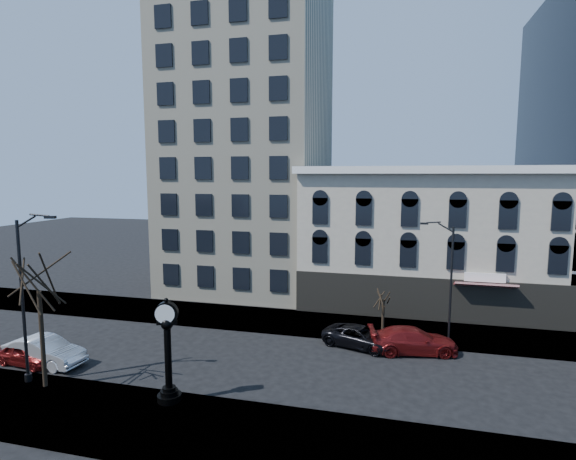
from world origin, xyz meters
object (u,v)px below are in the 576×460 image
(street_clock, at_px, (168,355))
(street_lamp_near, at_px, (32,254))
(car_near_a, at_px, (27,353))
(car_near_b, at_px, (45,351))

(street_clock, xyz_separation_m, street_lamp_near, (-8.20, 0.14, 4.90))
(street_clock, relative_size, street_lamp_near, 0.56)
(car_near_a, bearing_deg, car_near_b, -70.50)
(street_lamp_near, relative_size, car_near_b, 1.87)
(street_lamp_near, bearing_deg, car_near_a, 133.79)
(street_lamp_near, xyz_separation_m, car_near_a, (-2.81, 1.96, -6.79))
(street_lamp_near, bearing_deg, car_near_b, 116.25)
(street_lamp_near, height_order, car_near_b, street_lamp_near)
(street_lamp_near, height_order, car_near_a, street_lamp_near)
(car_near_a, distance_m, car_near_b, 1.14)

